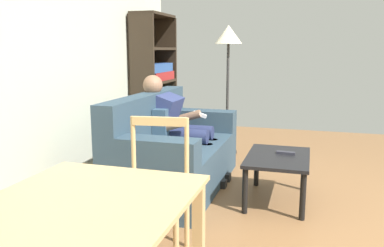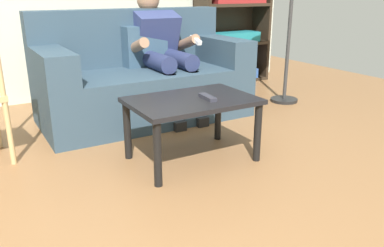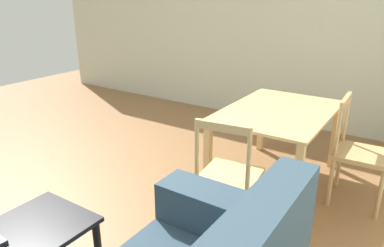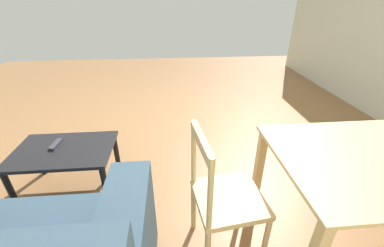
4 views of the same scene
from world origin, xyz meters
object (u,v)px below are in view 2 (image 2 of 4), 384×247
person_lounging (162,50)px  couch (142,79)px  coffee_table (192,108)px  bookshelf (232,14)px  tv_remote (208,97)px

person_lounging → couch: bearing=-174.9°
couch → coffee_table: size_ratio=2.19×
couch → coffee_table: couch is taller
couch → coffee_table: bearing=-95.5°
bookshelf → coffee_table: bearing=-131.3°
tv_remote → coffee_table: bearing=-32.5°
person_lounging → coffee_table: bearing=-106.2°
couch → person_lounging: (0.21, 0.02, 0.24)m
tv_remote → couch: bearing=-86.6°
couch → tv_remote: bearing=-91.0°
person_lounging → bookshelf: (1.36, 0.82, 0.24)m
couch → tv_remote: couch is taller
person_lounging → tv_remote: size_ratio=6.63×
coffee_table → bookshelf: 2.58m
tv_remote → person_lounging: bearing=-97.0°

